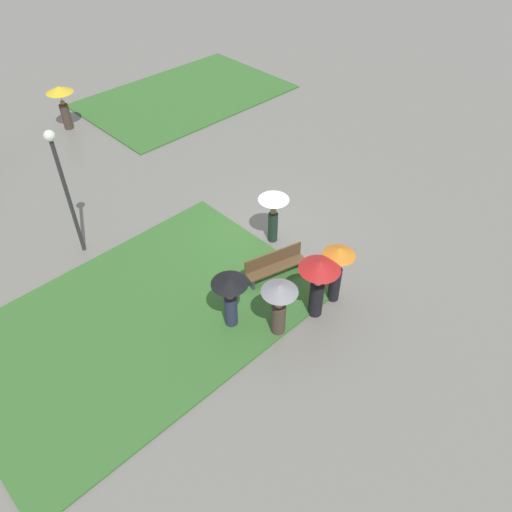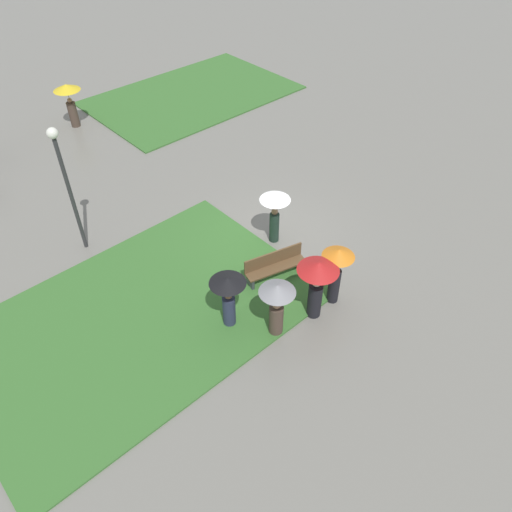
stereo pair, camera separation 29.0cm
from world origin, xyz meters
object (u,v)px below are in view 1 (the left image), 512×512
Objects in this scene: park_bench at (275,265)px; lamp_post at (62,178)px; crowd_person_black at (230,294)px; crowd_person_white at (273,209)px; lone_walker_far_path at (61,99)px; crowd_person_grey at (279,301)px; crowd_person_orange at (338,265)px; crowd_person_red at (319,277)px.

lamp_post is (-3.54, 5.15, 2.25)m from park_bench.
crowd_person_white is at bearing -110.42° from crowd_person_black.
crowd_person_grey is at bearing 69.81° from lone_walker_far_path.
crowd_person_grey is 3.89m from crowd_person_white.
crowd_person_white is 3.82m from crowd_person_black.
crowd_person_orange reaches higher than park_bench.
park_bench is 2.09m from crowd_person_orange.
park_bench is at bearing -55.50° from lamp_post.
crowd_person_red is 3.39m from crowd_person_white.
crowd_person_orange reaches higher than crowd_person_white.
park_bench is 2.37m from crowd_person_black.
crowd_person_black is 3.07m from crowd_person_orange.
crowd_person_orange is at bearing -57.86° from park_bench.
crowd_person_grey is at bearing 130.09° from crowd_person_red.
lone_walker_far_path is at bearing 49.82° from crowd_person_red.
lone_walker_far_path is at bearing 64.55° from lamp_post.
crowd_person_grey is 1.02× the size of crowd_person_black.
crowd_person_white reaches higher than park_bench.
lone_walker_far_path is at bearing 127.05° from crowd_person_orange.
crowd_person_grey is 14.63m from lone_walker_far_path.
crowd_person_grey is (2.06, -6.72, -1.52)m from lamp_post.
lone_walker_far_path reaches higher than park_bench.
crowd_person_orange is at bearing -163.27° from crowd_person_black.
crowd_person_red is 14.79m from lone_walker_far_path.
crowd_person_black is 0.92× the size of lone_walker_far_path.
lamp_post is at bearing 76.77° from crowd_person_red.
park_bench is 2.06m from crowd_person_red.
crowd_person_orange is at bearing 158.98° from crowd_person_white.
lone_walker_far_path reaches higher than crowd_person_white.
crowd_person_white is 3.14m from crowd_person_orange.
lamp_post is 8.20m from crowd_person_orange.
lamp_post is at bearing 41.05° from crowd_person_white.
crowd_person_orange reaches higher than crowd_person_black.
park_bench is at bearing 43.79° from crowd_person_red.
crowd_person_red reaches higher than crowd_person_orange.
crowd_person_orange is at bearing -59.55° from lamp_post.
lamp_post is at bearing 50.88° from lone_walker_far_path.
crowd_person_red is at bearing -82.59° from park_bench.
park_bench is 1.90m from crowd_person_white.
crowd_person_red is 0.81m from crowd_person_orange.
crowd_person_red is 2.38m from crowd_person_black.
crowd_person_white is (1.19, 1.25, 0.79)m from park_bench.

